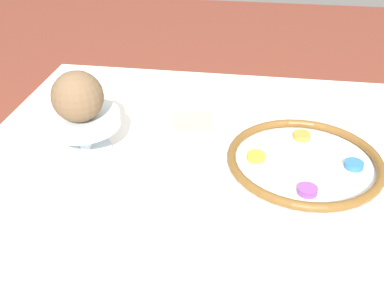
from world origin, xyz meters
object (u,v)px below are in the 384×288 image
at_px(seder_plate, 304,161).
at_px(orange_fruit, 74,93).
at_px(coconut, 78,97).
at_px(bread_plate, 193,125).
at_px(cup_near, 197,166).
at_px(napkin_roll, 192,94).
at_px(fruit_stand, 83,124).

bearing_deg(seder_plate, orange_fruit, -1.65).
relative_size(seder_plate, coconut, 3.08).
height_order(seder_plate, orange_fruit, orange_fruit).
relative_size(bread_plate, cup_near, 2.64).
bearing_deg(napkin_roll, coconut, 57.51).
relative_size(fruit_stand, napkin_roll, 1.05).
relative_size(seder_plate, cup_near, 5.44).
xyz_separation_m(orange_fruit, napkin_roll, (-0.23, -0.27, -0.12)).
height_order(napkin_roll, cup_near, cup_near).
bearing_deg(fruit_stand, cup_near, 166.10).
xyz_separation_m(napkin_roll, cup_near, (-0.06, 0.36, 0.01)).
relative_size(coconut, napkin_roll, 0.68).
distance_m(bread_plate, cup_near, 0.22).
bearing_deg(cup_near, bread_plate, -79.23).
bearing_deg(coconut, orange_fruit, -59.26).
xyz_separation_m(coconut, bread_plate, (-0.23, -0.17, -0.15)).
xyz_separation_m(orange_fruit, bread_plate, (-0.26, -0.12, -0.13)).
height_order(fruit_stand, napkin_roll, fruit_stand).
xyz_separation_m(seder_plate, coconut, (0.50, 0.03, 0.14)).
bearing_deg(cup_near, napkin_roll, -79.85).
bearing_deg(coconut, napkin_roll, -122.49).
height_order(seder_plate, fruit_stand, fruit_stand).
height_order(bread_plate, napkin_roll, napkin_roll).
bearing_deg(napkin_roll, fruit_stand, 54.17).
relative_size(orange_fruit, bread_plate, 0.47).
bearing_deg(fruit_stand, orange_fruit, -50.93).
bearing_deg(bread_plate, napkin_roll, -80.76).
bearing_deg(fruit_stand, coconut, 110.40).
bearing_deg(orange_fruit, coconut, 120.74).
height_order(orange_fruit, napkin_roll, orange_fruit).
relative_size(orange_fruit, cup_near, 1.24).
bearing_deg(coconut, bread_plate, -143.02).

